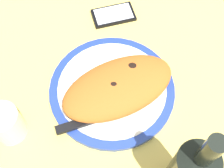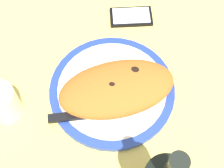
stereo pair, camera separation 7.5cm
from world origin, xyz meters
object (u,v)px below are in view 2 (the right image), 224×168
Objects in this scene: plate at (112,89)px; fork at (97,69)px; water_glass at (3,104)px; knife at (82,115)px; smartphone at (131,17)px; calzone at (117,88)px.

plate is 6.73cm from fork.
plate is at bearing -169.13° from water_glass.
plate is 2.04× the size of fork.
plate is at bearing -133.90° from knife.
plate is at bearing 75.77° from smartphone.
calzone is 1.30× the size of knife.
calzone is 26.29cm from smartphone.
calzone is at bearing -172.94° from water_glass.
water_glass is at bearing 42.25° from smartphone.
water_glass is (18.52, -2.51, 1.77)cm from knife.
water_glass is (22.02, 10.47, 2.05)cm from fork.
calzone is 2.49× the size of smartphone.
knife reaches higher than smartphone.
plate is 1.02× the size of calzone.
calzone is 8.99cm from fork.
knife is (8.31, 5.83, -2.30)cm from calzone.
fork reaches higher than plate.
water_glass is (31.74, 28.84, 3.48)cm from smartphone.
fork is at bearing -154.58° from water_glass.
smartphone is (-4.92, -25.51, -4.01)cm from calzone.
water_glass is (26.83, 3.32, -0.53)cm from calzone.
calzone reaches higher than knife.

